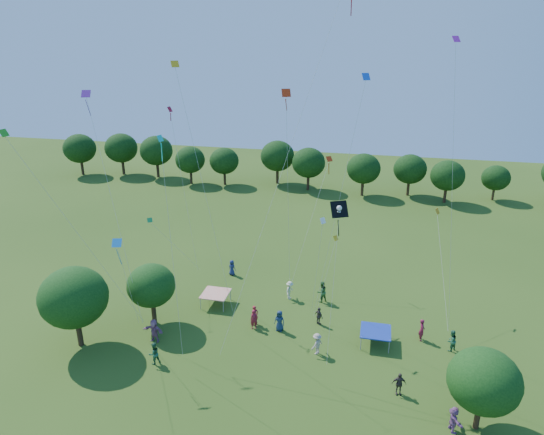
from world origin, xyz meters
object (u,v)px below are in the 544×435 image
at_px(pirate_kite, 339,212).
at_px(near_tree_west, 74,297).
at_px(near_tree_east, 484,381).
at_px(tent_blue, 376,331).
at_px(near_tree_north, 151,286).
at_px(tent_red_stripe, 215,294).
at_px(red_high_kite, 325,47).

bearing_deg(pirate_kite, near_tree_west, -172.83).
xyz_separation_m(near_tree_east, tent_blue, (-5.96, 7.14, -2.29)).
height_order(tent_blue, pirate_kite, pirate_kite).
bearing_deg(near_tree_north, near_tree_west, -136.16).
xyz_separation_m(near_tree_west, tent_blue, (21.25, 4.93, -2.97)).
bearing_deg(pirate_kite, near_tree_east, -26.88).
relative_size(tent_red_stripe, tent_blue, 1.00).
height_order(tent_red_stripe, tent_blue, same).
height_order(near_tree_west, tent_blue, near_tree_west).
bearing_deg(near_tree_north, red_high_kite, 8.54).
xyz_separation_m(near_tree_north, pirate_kite, (14.26, -1.59, 7.74)).
distance_m(near_tree_west, near_tree_east, 27.31).
bearing_deg(red_high_kite, near_tree_north, -171.46).
distance_m(near_tree_west, tent_red_stripe, 11.39).
relative_size(near_tree_north, tent_red_stripe, 2.30).
xyz_separation_m(near_tree_west, near_tree_east, (27.21, -2.21, -0.68)).
xyz_separation_m(tent_red_stripe, tent_blue, (13.36, -2.73, 0.00)).
xyz_separation_m(tent_red_stripe, red_high_kite, (8.75, -1.88, 19.80)).
distance_m(near_tree_west, pirate_kite, 19.77).
bearing_deg(near_tree_east, tent_red_stripe, 152.94).
relative_size(near_tree_east, red_high_kite, 0.21).
bearing_deg(pirate_kite, red_high_kite, 115.61).
bearing_deg(red_high_kite, near_tree_west, -160.85).
xyz_separation_m(pirate_kite, red_high_kite, (-1.67, 3.48, 9.73)).
relative_size(near_tree_west, pirate_kite, 0.59).
bearing_deg(near_tree_north, near_tree_east, -14.76).
bearing_deg(near_tree_east, pirate_kite, 153.12).
distance_m(near_tree_west, red_high_kite, 24.37).
xyz_separation_m(tent_blue, red_high_kite, (-4.61, 0.85, 19.80)).
bearing_deg(tent_blue, red_high_kite, 169.54).
height_order(near_tree_east, tent_red_stripe, near_tree_east).
height_order(tent_red_stripe, red_high_kite, red_high_kite).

